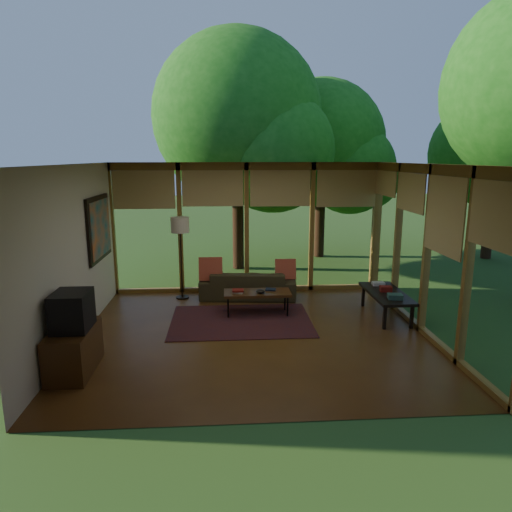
{
  "coord_description": "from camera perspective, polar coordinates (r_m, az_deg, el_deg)",
  "views": [
    {
      "loc": [
        -0.45,
        -6.9,
        2.81
      ],
      "look_at": [
        0.07,
        0.7,
        1.15
      ],
      "focal_mm": 32.0,
      "sensor_mm": 36.0,
      "label": 1
    }
  ],
  "objects": [
    {
      "name": "wall_front",
      "position": [
        4.65,
        1.8,
        -5.95
      ],
      "size": [
        5.5,
        0.04,
        2.7
      ],
      "primitive_type": "cube",
      "color": "silver",
      "rests_on": "ground"
    },
    {
      "name": "console_book_c",
      "position": [
        8.84,
        15.05,
        -3.35
      ],
      "size": [
        0.23,
        0.17,
        0.06
      ],
      "primitive_type": "cube",
      "rotation": [
        0.0,
        0.0,
        -0.04
      ],
      "color": "beige",
      "rests_on": "side_console"
    },
    {
      "name": "media_cabinet",
      "position": [
        6.62,
        -21.8,
        -10.89
      ],
      "size": [
        0.5,
        1.0,
        0.6
      ],
      "primitive_type": "cube",
      "color": "#4C2C14",
      "rests_on": "floor"
    },
    {
      "name": "coffee_table",
      "position": [
        8.25,
        0.16,
        -4.71
      ],
      "size": [
        1.2,
        0.5,
        0.43
      ],
      "color": "#4C2C14",
      "rests_on": "floor"
    },
    {
      "name": "window_wall_right",
      "position": [
        7.74,
        20.57,
        0.66
      ],
      "size": [
        0.12,
        5.0,
        2.7
      ],
      "primitive_type": "cube",
      "color": "olive",
      "rests_on": "ground"
    },
    {
      "name": "ct_bowl",
      "position": [
        8.14,
        0.56,
        -4.44
      ],
      "size": [
        0.16,
        0.16,
        0.07
      ],
      "primitive_type": "ellipsoid",
      "color": "black",
      "rests_on": "coffee_table"
    },
    {
      "name": "pillow_left",
      "position": [
        9.12,
        -5.69,
        -1.68
      ],
      "size": [
        0.47,
        0.25,
        0.49
      ],
      "primitive_type": "cube",
      "rotation": [
        -0.21,
        0.0,
        0.0
      ],
      "color": "#9C1E0E",
      "rests_on": "sofa"
    },
    {
      "name": "television",
      "position": [
        6.42,
        -22.02,
        -6.36
      ],
      "size": [
        0.45,
        0.55,
        0.5
      ],
      "primitive_type": "cube",
      "color": "black",
      "rests_on": "media_cabinet"
    },
    {
      "name": "ct_book_lower",
      "position": [
        8.18,
        -2.27,
        -4.54
      ],
      "size": [
        0.21,
        0.18,
        0.03
      ],
      "primitive_type": "cube",
      "rotation": [
        0.0,
        0.0,
        -0.26
      ],
      "color": "beige",
      "rests_on": "coffee_table"
    },
    {
      "name": "side_console",
      "position": [
        8.45,
        15.99,
        -4.65
      ],
      "size": [
        0.6,
        1.4,
        0.46
      ],
      "color": "black",
      "rests_on": "floor"
    },
    {
      "name": "window_wall_back",
      "position": [
        9.52,
        -1.18,
        3.5
      ],
      "size": [
        5.5,
        0.12,
        2.7
      ],
      "primitive_type": "cube",
      "color": "olive",
      "rests_on": "ground"
    },
    {
      "name": "wall_left",
      "position": [
        7.41,
        -21.92,
        0.07
      ],
      "size": [
        0.04,
        5.0,
        2.7
      ],
      "primitive_type": "cube",
      "color": "silver",
      "rests_on": "ground"
    },
    {
      "name": "rug",
      "position": [
        8.04,
        -1.88,
        -8.09
      ],
      "size": [
        2.43,
        1.72,
        0.01
      ],
      "primitive_type": "cube",
      "color": "maroon",
      "rests_on": "floor"
    },
    {
      "name": "console_book_a",
      "position": [
        8.07,
        16.98,
        -4.87
      ],
      "size": [
        0.26,
        0.21,
        0.09
      ],
      "primitive_type": "cube",
      "rotation": [
        0.0,
        0.0,
        -0.15
      ],
      "color": "#2E514A",
      "rests_on": "side_console"
    },
    {
      "name": "ceiling",
      "position": [
        6.91,
        -0.21,
        11.42
      ],
      "size": [
        5.5,
        5.5,
        0.0
      ],
      "primitive_type": "plane",
      "rotation": [
        3.14,
        0.0,
        0.0
      ],
      "color": "white",
      "rests_on": "ground"
    },
    {
      "name": "floor_lamp",
      "position": [
        9.1,
        -9.47,
        3.28
      ],
      "size": [
        0.36,
        0.36,
        1.65
      ],
      "color": "black",
      "rests_on": "floor"
    },
    {
      "name": "pillow_right",
      "position": [
        9.2,
        3.7,
        -1.7
      ],
      "size": [
        0.41,
        0.22,
        0.43
      ],
      "primitive_type": "cube",
      "rotation": [
        -0.21,
        0.0,
        0.0
      ],
      "color": "#9C1E0E",
      "rests_on": "sofa"
    },
    {
      "name": "sofa",
      "position": [
        9.26,
        -0.98,
        -3.53
      ],
      "size": [
        1.98,
        0.94,
        0.56
      ],
      "primitive_type": "imported",
      "rotation": [
        0.0,
        0.0,
        3.04
      ],
      "color": "#3D361E",
      "rests_on": "floor"
    },
    {
      "name": "wall_painting",
      "position": [
        8.69,
        -19.02,
        3.32
      ],
      "size": [
        0.06,
        1.35,
        1.15
      ],
      "color": "black",
      "rests_on": "wall_left"
    },
    {
      "name": "tree_ne",
      "position": [
        13.08,
        8.19,
        13.73
      ],
      "size": [
        3.46,
        3.46,
        4.9
      ],
      "color": "#311D12",
      "rests_on": "ground"
    },
    {
      "name": "floor",
      "position": [
        7.46,
        -0.19,
        -9.8
      ],
      "size": [
        5.5,
        5.5,
        0.0
      ],
      "primitive_type": "plane",
      "color": "brown",
      "rests_on": "ground"
    },
    {
      "name": "ct_book_upper",
      "position": [
        8.17,
        -2.27,
        -4.32
      ],
      "size": [
        0.2,
        0.16,
        0.03
      ],
      "primitive_type": "cube",
      "rotation": [
        0.0,
        0.0,
        -0.03
      ],
      "color": "maroon",
      "rests_on": "coffee_table"
    },
    {
      "name": "exterior_lawn",
      "position": [
        17.35,
        25.29,
        1.78
      ],
      "size": [
        40.0,
        40.0,
        0.0
      ],
      "primitive_type": "plane",
      "color": "#305620",
      "rests_on": "ground"
    },
    {
      "name": "console_book_b",
      "position": [
        8.47,
        15.92,
        -3.97
      ],
      "size": [
        0.22,
        0.17,
        0.09
      ],
      "primitive_type": "cube",
      "rotation": [
        0.0,
        0.0,
        -0.13
      ],
      "color": "maroon",
      "rests_on": "side_console"
    },
    {
      "name": "ct_book_side",
      "position": [
        8.34,
        1.84,
        -4.2
      ],
      "size": [
        0.21,
        0.17,
        0.03
      ],
      "primitive_type": "cube",
      "rotation": [
        0.0,
        0.0,
        -0.21
      ],
      "color": "black",
      "rests_on": "coffee_table"
    },
    {
      "name": "tree_nw",
      "position": [
        11.53,
        -2.37,
        16.86
      ],
      "size": [
        4.1,
        4.1,
        5.78
      ],
      "color": "#311D12",
      "rests_on": "ground"
    },
    {
      "name": "tree_far",
      "position": [
        14.04,
        26.72,
        11.33
      ],
      "size": [
        2.95,
        2.95,
        4.37
      ],
      "color": "#311D12",
      "rests_on": "ground"
    }
  ]
}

